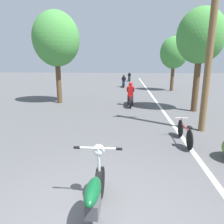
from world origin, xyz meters
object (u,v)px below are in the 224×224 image
at_px(roadside_tree_right_near, 201,37).
at_px(motorcycle_rider_lead, 130,97).
at_px(motorcycle_foreground, 94,198).
at_px(roadside_tree_right_far, 174,53).
at_px(bicycle_parked, 185,133).
at_px(motorcycle_rider_mid, 124,82).
at_px(roadside_tree_left, 56,39).
at_px(utility_pole, 210,46).
at_px(motorcycle_rider_far, 129,78).

relative_size(roadside_tree_right_near, motorcycle_rider_lead, 2.48).
bearing_deg(motorcycle_foreground, roadside_tree_right_far, 74.73).
xyz_separation_m(roadside_tree_right_near, bicycle_parked, (-1.74, -4.71, -3.51)).
height_order(roadside_tree_right_near, bicycle_parked, roadside_tree_right_near).
relative_size(motorcycle_rider_lead, motorcycle_rider_mid, 1.03).
relative_size(roadside_tree_right_near, roadside_tree_left, 0.92).
xyz_separation_m(roadside_tree_right_near, motorcycle_foreground, (-4.09, -8.30, -3.40)).
height_order(roadside_tree_right_near, motorcycle_rider_lead, roadside_tree_right_near).
bearing_deg(bicycle_parked, motorcycle_rider_lead, 106.11).
bearing_deg(motorcycle_foreground, utility_pole, 55.69).
distance_m(roadside_tree_right_near, bicycle_parked, 6.12).
bearing_deg(roadside_tree_right_near, motorcycle_rider_mid, 109.27).
bearing_deg(roadside_tree_right_far, motorcycle_foreground, -105.27).
height_order(utility_pole, roadside_tree_right_near, utility_pole).
distance_m(motorcycle_rider_lead, motorcycle_rider_far, 19.00).
xyz_separation_m(roadside_tree_left, bicycle_parked, (6.41, -6.50, -3.68)).
relative_size(motorcycle_rider_far, bicycle_parked, 1.18).
bearing_deg(motorcycle_rider_lead, bicycle_parked, -73.89).
xyz_separation_m(utility_pole, roadside_tree_right_far, (1.35, 12.28, 0.42)).
bearing_deg(bicycle_parked, motorcycle_foreground, -123.22).
relative_size(roadside_tree_right_near, motorcycle_rider_mid, 2.56).
bearing_deg(motorcycle_rider_mid, motorcycle_rider_far, 85.57).
bearing_deg(roadside_tree_left, motorcycle_foreground, -68.13).
bearing_deg(motorcycle_foreground, motorcycle_rider_mid, 90.17).
xyz_separation_m(roadside_tree_right_near, motorcycle_rider_lead, (-3.46, 1.25, -3.29)).
height_order(roadside_tree_left, motorcycle_rider_mid, roadside_tree_left).
relative_size(utility_pole, motorcycle_rider_far, 3.00).
relative_size(roadside_tree_left, bicycle_parked, 3.35).
relative_size(roadside_tree_left, motorcycle_rider_lead, 2.69).
distance_m(roadside_tree_right_far, roadside_tree_left, 11.26).
bearing_deg(roadside_tree_left, bicycle_parked, -45.41).
xyz_separation_m(roadside_tree_right_far, motorcycle_rider_mid, (-4.75, 2.99, -3.03)).
distance_m(roadside_tree_right_near, motorcycle_rider_far, 20.82).
bearing_deg(roadside_tree_right_near, roadside_tree_left, 167.57).
xyz_separation_m(motorcycle_foreground, motorcycle_rider_far, (0.59, 28.56, 0.09)).
distance_m(roadside_tree_right_far, bicycle_parked, 14.16).
xyz_separation_m(roadside_tree_right_near, motorcycle_rider_mid, (-4.15, 11.87, -3.32)).
xyz_separation_m(roadside_tree_right_far, motorcycle_foreground, (-4.69, -17.18, -3.11)).
bearing_deg(bicycle_parked, motorcycle_rider_mid, 98.29).
bearing_deg(bicycle_parked, motorcycle_rider_far, 94.05).
bearing_deg(utility_pole, motorcycle_foreground, -124.31).
bearing_deg(roadside_tree_right_far, bicycle_parked, -99.75).
bearing_deg(roadside_tree_right_far, motorcycle_rider_mid, 147.79).
relative_size(motorcycle_foreground, motorcycle_rider_far, 1.02).
height_order(motorcycle_foreground, motorcycle_rider_far, motorcycle_rider_far).
distance_m(motorcycle_rider_lead, bicycle_parked, 6.21).
bearing_deg(roadside_tree_left, utility_pole, -35.08).
distance_m(utility_pole, roadside_tree_right_near, 3.56).
bearing_deg(roadside_tree_left, motorcycle_rider_far, 75.88).
xyz_separation_m(roadside_tree_right_far, bicycle_parked, (-2.34, -13.59, -3.21)).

